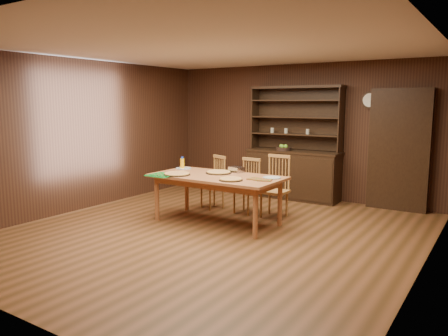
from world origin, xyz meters
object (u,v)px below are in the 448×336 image
Objects in this scene: china_hutch at (293,168)px; dining_table at (217,180)px; chair_center at (248,184)px; chair_right at (276,184)px; chair_left at (215,180)px; juice_bottle at (182,163)px.

dining_table is at bearing -96.21° from china_hutch.
china_hutch is at bearing 83.79° from dining_table.
chair_center is 0.52m from chair_right.
chair_left is at bearing -172.58° from chair_center.
chair_center is (0.07, 0.85, -0.19)m from dining_table.
china_hutch reaches higher than chair_center.
chair_right reaches higher than juice_bottle.
chair_right is (0.51, 0.02, 0.05)m from chair_center.
chair_right is at bearing -76.65° from china_hutch.
china_hutch is 2.33× the size of chair_left.
chair_left is 0.66m from chair_center.
dining_table is 1.06m from chair_right.
dining_table is (-0.25, -2.29, 0.08)m from china_hutch.
china_hutch reaches higher than juice_bottle.
chair_right is (0.34, -1.42, -0.06)m from china_hutch.
chair_center is at bearing 85.20° from dining_table.
dining_table is at bearing -31.57° from chair_left.
chair_center is at bearing -177.05° from chair_right.
chair_left is at bearing -119.80° from china_hutch.
dining_table is 2.00× the size of chair_right.
chair_left is at bearing 125.53° from dining_table.
chair_left is (-0.84, -1.46, -0.10)m from china_hutch.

